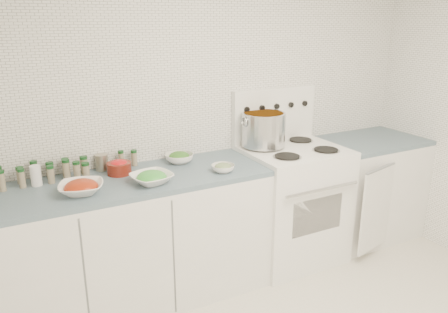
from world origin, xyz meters
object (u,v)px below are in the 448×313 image
stove (291,200)px  stock_pot (263,128)px  bowl_snowpea (152,178)px  bowl_tomato (81,187)px

stove → stock_pot: stove is taller
bowl_snowpea → stock_pot: bearing=15.2°
bowl_snowpea → bowl_tomato: bearing=175.4°
bowl_tomato → bowl_snowpea: bearing=-4.6°
stove → bowl_tomato: (-1.62, -0.10, 0.44)m
stock_pot → bowl_snowpea: 1.05m
bowl_tomato → bowl_snowpea: (0.43, -0.03, -0.00)m
stove → stock_pot: (-0.19, 0.14, 0.59)m
bowl_snowpea → stove: bearing=6.3°
stove → stock_pot: size_ratio=3.78×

